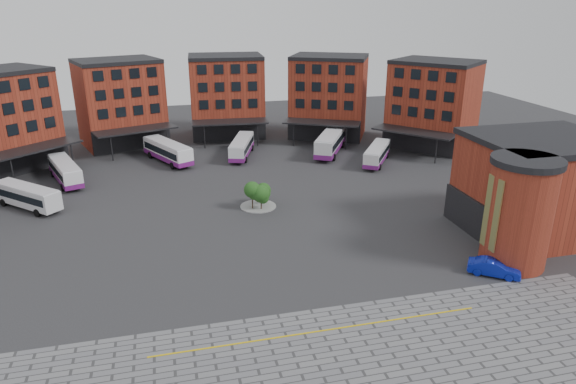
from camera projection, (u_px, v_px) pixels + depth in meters
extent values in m
plane|color=#28282B|center=(261.00, 252.00, 51.68)|extent=(160.00, 160.00, 0.00)
cube|color=gold|center=(321.00, 331.00, 39.40)|extent=(26.00, 0.15, 0.02)
cube|color=maroon|center=(3.00, 121.00, 75.69)|extent=(16.35, 16.13, 14.00)
cube|color=black|center=(28.00, 159.00, 74.91)|extent=(10.00, 9.07, 4.00)
cube|color=black|center=(19.00, 111.00, 72.27)|extent=(8.60, 7.77, 8.00)
cube|color=black|center=(34.00, 148.00, 72.97)|extent=(12.61, 11.97, 0.25)
cylinder|color=black|center=(13.00, 172.00, 69.21)|extent=(0.20, 0.20, 4.00)
cylinder|color=black|center=(72.00, 156.00, 76.26)|extent=(0.20, 0.20, 4.00)
cube|color=maroon|center=(121.00, 104.00, 87.96)|extent=(15.55, 13.69, 14.00)
cube|color=black|center=(132.00, 139.00, 85.91)|extent=(12.45, 4.71, 4.00)
cube|color=black|center=(116.00, 61.00, 85.39)|extent=(15.65, 13.97, 0.60)
cube|color=black|center=(128.00, 96.00, 83.22)|extent=(10.87, 3.87, 8.00)
cube|color=black|center=(136.00, 130.00, 83.36)|extent=(13.72, 8.39, 0.25)
cylinder|color=black|center=(112.00, 148.00, 80.34)|extent=(0.20, 0.20, 4.00)
cylinder|color=black|center=(167.00, 140.00, 84.97)|extent=(0.20, 0.20, 4.00)
cube|color=maroon|center=(227.00, 97.00, 94.36)|extent=(13.67, 10.88, 14.00)
cube|color=black|center=(230.00, 130.00, 91.65)|extent=(13.00, 1.41, 4.00)
cube|color=black|center=(225.00, 56.00, 91.79)|extent=(13.69, 11.18, 0.60)
cube|color=black|center=(228.00, 90.00, 88.93)|extent=(11.42, 0.95, 8.00)
cube|color=black|center=(230.00, 122.00, 88.78)|extent=(13.28, 5.30, 0.25)
cylinder|color=black|center=(204.00, 137.00, 87.09)|extent=(0.20, 0.20, 4.00)
cylinder|color=black|center=(258.00, 135.00, 88.56)|extent=(0.20, 0.20, 4.00)
cube|color=maroon|center=(329.00, 98.00, 93.87)|extent=(16.12, 14.81, 14.00)
cube|color=black|center=(324.00, 131.00, 91.21)|extent=(11.81, 6.35, 4.00)
cube|color=black|center=(330.00, 57.00, 91.30)|extent=(16.26, 15.08, 0.60)
cube|color=black|center=(324.00, 90.00, 88.49)|extent=(10.26, 5.33, 8.00)
cube|color=black|center=(322.00, 122.00, 88.37)|extent=(13.58, 9.82, 0.25)
cylinder|color=black|center=(294.00, 135.00, 88.39)|extent=(0.20, 0.20, 4.00)
cylinder|color=black|center=(346.00, 138.00, 86.46)|extent=(0.20, 0.20, 4.00)
cube|color=maroon|center=(433.00, 106.00, 86.57)|extent=(16.02, 16.39, 14.00)
cube|color=black|center=(419.00, 141.00, 84.66)|extent=(8.74, 10.28, 4.00)
cube|color=black|center=(437.00, 62.00, 84.00)|extent=(16.25, 16.58, 0.60)
cube|color=black|center=(422.00, 97.00, 81.97)|extent=(7.47, 8.86, 8.00)
cube|color=black|center=(414.00, 132.00, 82.18)|extent=(11.73, 12.79, 0.25)
cylinder|color=black|center=(382.00, 142.00, 84.04)|extent=(0.20, 0.20, 4.00)
cylinder|color=black|center=(436.00, 151.00, 79.02)|extent=(0.20, 0.20, 4.00)
cube|color=maroon|center=(539.00, 188.00, 54.85)|extent=(14.00, 12.00, 10.00)
cube|color=black|center=(548.00, 140.00, 52.98)|extent=(14.40, 12.40, 0.60)
cube|color=black|center=(476.00, 220.00, 54.31)|extent=(0.40, 12.00, 4.00)
cylinder|color=maroon|center=(518.00, 216.00, 47.82)|extent=(6.00, 6.00, 10.00)
cylinder|color=black|center=(528.00, 161.00, 45.95)|extent=(6.40, 6.40, 0.60)
cube|color=#CE4118|center=(492.00, 214.00, 46.99)|extent=(0.12, 2.20, 7.00)
cylinder|color=gray|center=(258.00, 206.00, 63.01)|extent=(4.40, 4.40, 0.12)
cylinder|color=#332114|center=(252.00, 202.00, 61.99)|extent=(0.14, 0.14, 1.80)
sphere|color=#264A18|center=(252.00, 190.00, 61.42)|extent=(1.99, 1.99, 1.99)
sphere|color=#264A18|center=(254.00, 194.00, 61.52)|extent=(1.39, 1.39, 1.39)
cylinder|color=#332114|center=(264.00, 199.00, 63.52)|extent=(0.14, 0.14, 1.33)
sphere|color=#264A18|center=(263.00, 190.00, 63.10)|extent=(1.87, 1.87, 1.87)
sphere|color=#264A18|center=(265.00, 194.00, 63.15)|extent=(1.31, 1.31, 1.31)
cylinder|color=#332114|center=(261.00, 204.00, 61.91)|extent=(0.14, 0.14, 1.46)
sphere|color=#264A18|center=(261.00, 194.00, 61.45)|extent=(2.13, 2.13, 2.13)
sphere|color=#264A18|center=(263.00, 198.00, 61.51)|extent=(1.49, 1.49, 1.49)
cube|color=silver|center=(27.00, 196.00, 62.05)|extent=(8.93, 8.67, 2.26)
cube|color=black|center=(26.00, 194.00, 61.99)|extent=(8.38, 8.15, 0.88)
cube|color=silver|center=(25.00, 186.00, 61.63)|extent=(8.57, 8.32, 0.11)
cube|color=black|center=(1.00, 187.00, 64.29)|extent=(1.44, 1.50, 1.01)
cylinder|color=black|center=(3.00, 203.00, 63.04)|extent=(0.86, 0.84, 0.92)
cylinder|color=black|center=(20.00, 197.00, 64.91)|extent=(0.86, 0.84, 0.92)
cylinder|color=black|center=(37.00, 213.00, 60.02)|extent=(0.86, 0.84, 0.92)
cylinder|color=black|center=(54.00, 206.00, 61.89)|extent=(0.86, 0.84, 0.92)
cube|color=white|center=(65.00, 170.00, 70.87)|extent=(5.91, 10.86, 2.38)
cube|color=black|center=(65.00, 169.00, 70.81)|extent=(5.67, 10.07, 0.92)
cube|color=silver|center=(64.00, 162.00, 70.44)|extent=(5.67, 10.42, 0.12)
cube|color=black|center=(57.00, 160.00, 74.87)|extent=(1.98, 0.81, 1.07)
cube|color=#711974|center=(66.00, 176.00, 71.17)|extent=(5.96, 10.91, 0.68)
cylinder|color=black|center=(52.00, 174.00, 73.33)|extent=(0.60, 1.01, 0.97)
cylinder|color=black|center=(70.00, 171.00, 74.59)|extent=(0.60, 1.01, 0.97)
cylinder|color=black|center=(62.00, 188.00, 68.02)|extent=(0.60, 1.01, 0.97)
cylinder|color=black|center=(81.00, 184.00, 69.28)|extent=(0.60, 1.01, 0.97)
cube|color=white|center=(168.00, 151.00, 79.76)|extent=(7.41, 11.37, 2.54)
cube|color=black|center=(167.00, 149.00, 79.69)|extent=(7.06, 10.58, 0.99)
cube|color=silver|center=(167.00, 142.00, 79.29)|extent=(7.11, 10.91, 0.12)
cube|color=black|center=(151.00, 142.00, 83.67)|extent=(2.03, 1.09, 1.14)
cube|color=#711974|center=(168.00, 156.00, 80.08)|extent=(7.46, 11.42, 0.73)
cylinder|color=black|center=(150.00, 155.00, 82.04)|extent=(0.74, 1.07, 1.04)
cylinder|color=black|center=(165.00, 152.00, 83.61)|extent=(0.74, 1.07, 1.04)
cylinder|color=black|center=(172.00, 166.00, 76.83)|extent=(0.74, 1.07, 1.04)
cylinder|color=black|center=(187.00, 162.00, 78.41)|extent=(0.74, 1.07, 1.04)
cube|color=silver|center=(242.00, 146.00, 82.60)|extent=(5.61, 10.76, 2.35)
cube|color=black|center=(242.00, 145.00, 82.54)|extent=(5.40, 9.98, 0.91)
cube|color=silver|center=(241.00, 139.00, 82.17)|extent=(5.38, 10.33, 0.11)
cube|color=black|center=(247.00, 137.00, 87.35)|extent=(1.97, 0.76, 1.05)
cube|color=#711974|center=(242.00, 151.00, 82.90)|extent=(5.66, 10.81, 0.67)
cylinder|color=black|center=(238.00, 148.00, 86.27)|extent=(0.58, 1.00, 0.96)
cylinder|color=black|center=(252.00, 148.00, 86.09)|extent=(0.58, 1.00, 0.96)
cylinder|color=black|center=(231.00, 159.00, 79.98)|extent=(0.58, 1.00, 0.96)
cylinder|color=black|center=(246.00, 160.00, 79.80)|extent=(0.58, 1.00, 0.96)
cube|color=silver|center=(330.00, 142.00, 84.13)|extent=(8.55, 12.18, 2.76)
cube|color=black|center=(330.00, 140.00, 84.07)|extent=(8.12, 11.34, 1.07)
cube|color=silver|center=(331.00, 133.00, 83.63)|extent=(8.21, 11.69, 0.14)
cube|color=black|center=(337.00, 131.00, 89.54)|extent=(2.14, 1.28, 1.24)
cube|color=#711974|center=(330.00, 147.00, 84.48)|extent=(8.61, 12.23, 0.79)
cylinder|color=black|center=(327.00, 143.00, 88.57)|extent=(0.85, 1.15, 1.13)
cylinder|color=black|center=(343.00, 145.00, 87.86)|extent=(0.85, 1.15, 1.13)
cylinder|color=black|center=(317.00, 156.00, 81.42)|extent=(0.85, 1.15, 1.13)
cylinder|color=black|center=(334.00, 157.00, 80.71)|extent=(0.85, 1.15, 1.13)
cube|color=white|center=(377.00, 153.00, 79.15)|extent=(7.47, 9.56, 2.23)
cube|color=black|center=(377.00, 152.00, 79.09)|extent=(7.07, 8.93, 0.86)
cube|color=silver|center=(377.00, 146.00, 78.74)|extent=(7.17, 9.18, 0.11)
cube|color=black|center=(383.00, 144.00, 83.38)|extent=(1.67, 1.18, 1.00)
cube|color=#711974|center=(377.00, 158.00, 79.43)|extent=(7.52, 9.62, 0.64)
cylinder|color=black|center=(373.00, 154.00, 82.73)|extent=(0.73, 0.91, 0.91)
cylinder|color=black|center=(387.00, 156.00, 82.00)|extent=(0.73, 0.91, 0.91)
cylinder|color=black|center=(365.00, 166.00, 77.11)|extent=(0.73, 0.91, 0.91)
cylinder|color=black|center=(380.00, 167.00, 76.38)|extent=(0.73, 0.91, 0.91)
imported|color=#0B1A9A|center=(494.00, 268.00, 47.15)|extent=(4.71, 4.01, 1.53)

